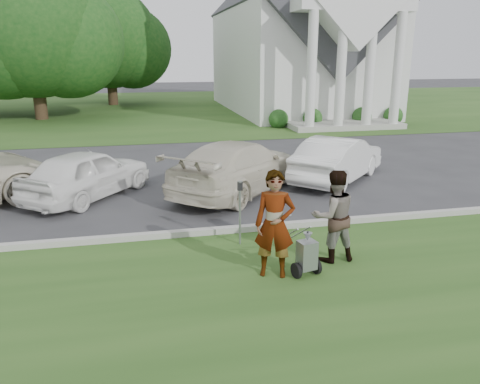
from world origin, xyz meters
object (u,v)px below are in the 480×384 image
object	(u,v)px
tree_back	(109,43)
person_left	(275,225)
striping_cart	(306,256)
church	(298,23)
car_c	(239,167)
parking_meter_near	(240,205)
tree_left	(32,33)
person_right	(333,217)
car_b	(87,173)
car_d	(338,159)

from	to	relation	value
tree_back	person_left	distance (m)	32.19
tree_back	striping_cart	size ratio (longest dim) A/B	9.14
church	striping_cart	distance (m)	26.87
church	car_c	world-z (taller)	church
church	parking_meter_near	distance (m)	25.51
striping_cart	car_c	distance (m)	5.66
tree_left	person_right	xyz separation A→B (m)	(9.49, -23.30, -4.20)
tree_left	tree_back	distance (m)	8.95
tree_left	car_b	bearing A→B (deg)	-76.14
person_left	car_d	xyz separation A→B (m)	(3.89, 6.08, -0.28)
church	car_d	size ratio (longest dim) A/B	5.56
tree_left	car_c	bearing A→B (deg)	-64.42
person_right	car_d	distance (m)	6.24
tree_left	person_right	world-z (taller)	tree_left
parking_meter_near	tree_back	bearing A→B (deg)	97.34
parking_meter_near	car_d	distance (m)	6.17
car_c	person_left	bearing A→B (deg)	127.79
tree_back	person_left	xyz separation A→B (m)	(4.18, -31.70, -3.74)
tree_left	person_left	size ratio (longest dim) A/B	5.37
church	person_right	xyz separation A→B (m)	(-7.53, -24.42, -5.03)
tree_left	person_right	distance (m)	25.50
car_d	person_left	bearing A→B (deg)	102.81
person_left	car_c	bearing A→B (deg)	104.45
parking_meter_near	car_b	distance (m)	5.52
person_left	person_right	distance (m)	1.36
parking_meter_near	person_left	bearing A→B (deg)	-78.93
person_right	car_c	xyz separation A→B (m)	(-0.78, 5.11, -0.15)
parking_meter_near	car_d	world-z (taller)	car_d
tree_back	parking_meter_near	world-z (taller)	tree_back
parking_meter_near	car_d	size ratio (longest dim) A/B	0.33
car_b	person_left	bearing A→B (deg)	159.67
church	car_b	bearing A→B (deg)	-123.58
tree_left	car_d	size ratio (longest dim) A/B	2.45
car_d	tree_left	bearing A→B (deg)	-10.16
car_b	car_d	xyz separation A→B (m)	(7.67, 0.24, 0.01)
car_b	car_d	size ratio (longest dim) A/B	0.95
car_b	tree_back	bearing A→B (deg)	-52.34
church	car_d	distance (m)	20.08
church	tree_back	xyz separation A→B (m)	(-13.01, 6.87, -1.21)
car_d	person_right	bearing A→B (deg)	110.92
church	person_left	xyz separation A→B (m)	(-8.83, -24.82, -4.95)
person_left	car_b	bearing A→B (deg)	142.74
church	tree_left	distance (m)	17.07
striping_cart	person_left	xyz separation A→B (m)	(-0.58, 0.14, 0.59)
tree_back	car_d	size ratio (longest dim) A/B	2.22
car_c	tree_left	bearing A→B (deg)	-21.24
person_right	tree_back	bearing A→B (deg)	-83.21
person_right	car_d	world-z (taller)	person_right
car_b	tree_left	bearing A→B (deg)	-39.37
car_b	car_d	world-z (taller)	car_d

